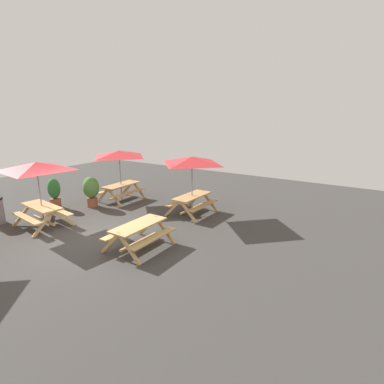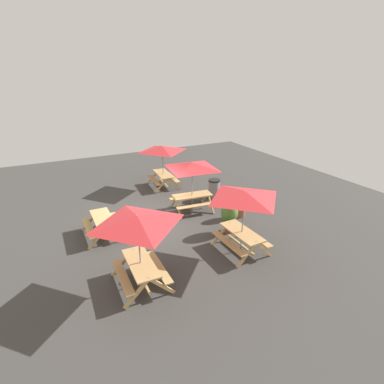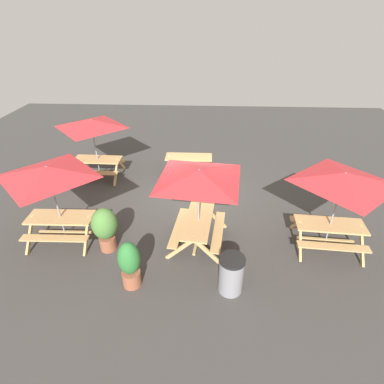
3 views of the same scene
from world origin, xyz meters
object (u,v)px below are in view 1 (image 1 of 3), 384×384
(potted_plant_1, at_px, (91,190))
(picnic_table_4, at_px, (139,231))
(picnic_table_0, at_px, (192,165))
(potted_plant_0, at_px, (54,192))
(picnic_table_2, at_px, (37,171))
(picnic_table_1, at_px, (119,157))

(potted_plant_1, bearing_deg, picnic_table_4, 66.55)
(picnic_table_0, distance_m, picnic_table_4, 3.79)
(picnic_table_0, height_order, potted_plant_0, picnic_table_0)
(picnic_table_2, distance_m, potted_plant_0, 2.58)
(picnic_table_2, height_order, picnic_table_4, picnic_table_2)
(picnic_table_4, xyz_separation_m, potted_plant_0, (-1.03, -5.72, 0.11))
(picnic_table_1, distance_m, picnic_table_4, 5.48)
(picnic_table_0, distance_m, potted_plant_0, 6.02)
(potted_plant_0, bearing_deg, picnic_table_1, 145.28)
(picnic_table_1, bearing_deg, picnic_table_0, 91.33)
(picnic_table_2, bearing_deg, picnic_table_0, 53.63)
(potted_plant_0, bearing_deg, picnic_table_2, 46.57)
(picnic_table_4, relative_size, potted_plant_0, 1.43)
(potted_plant_0, bearing_deg, potted_plant_1, 127.40)
(picnic_table_0, bearing_deg, picnic_table_4, 7.63)
(picnic_table_1, distance_m, potted_plant_1, 1.88)
(picnic_table_0, bearing_deg, potted_plant_1, -68.31)
(potted_plant_0, bearing_deg, picnic_table_0, 114.78)
(potted_plant_0, distance_m, potted_plant_1, 1.53)
(picnic_table_4, height_order, potted_plant_1, potted_plant_1)
(picnic_table_2, xyz_separation_m, potted_plant_1, (-2.45, -0.40, -1.24))
(picnic_table_4, bearing_deg, potted_plant_1, -113.37)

